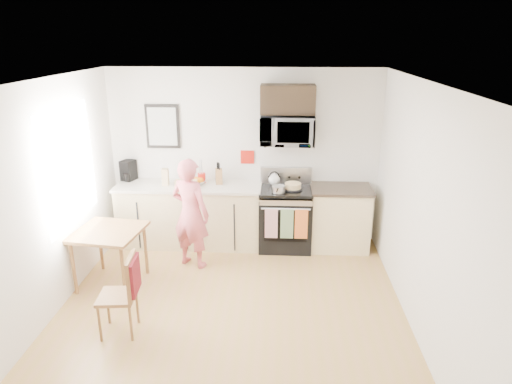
# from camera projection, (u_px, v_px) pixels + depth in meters

# --- Properties ---
(floor) EXTENTS (4.60, 4.60, 0.00)m
(floor) POSITION_uv_depth(u_px,v_px,m) (229.00, 322.00, 5.07)
(floor) COLOR #A5803F
(floor) RESTS_ON ground
(back_wall) EXTENTS (4.00, 0.04, 2.60)m
(back_wall) POSITION_uv_depth(u_px,v_px,m) (244.00, 157.00, 6.82)
(back_wall) COLOR silver
(back_wall) RESTS_ON floor
(front_wall) EXTENTS (4.00, 0.04, 2.60)m
(front_wall) POSITION_uv_depth(u_px,v_px,m) (177.00, 371.00, 2.48)
(front_wall) COLOR silver
(front_wall) RESTS_ON floor
(left_wall) EXTENTS (0.04, 4.60, 2.60)m
(left_wall) POSITION_uv_depth(u_px,v_px,m) (36.00, 210.00, 4.75)
(left_wall) COLOR silver
(left_wall) RESTS_ON floor
(right_wall) EXTENTS (0.04, 4.60, 2.60)m
(right_wall) POSITION_uv_depth(u_px,v_px,m) (426.00, 218.00, 4.54)
(right_wall) COLOR silver
(right_wall) RESTS_ON floor
(ceiling) EXTENTS (4.00, 4.60, 0.04)m
(ceiling) POSITION_uv_depth(u_px,v_px,m) (223.00, 84.00, 4.22)
(ceiling) COLOR white
(ceiling) RESTS_ON back_wall
(window) EXTENTS (0.06, 1.40, 1.50)m
(window) POSITION_uv_depth(u_px,v_px,m) (70.00, 166.00, 5.42)
(window) COLOR silver
(window) RESTS_ON left_wall
(cabinet_left) EXTENTS (2.10, 0.60, 0.90)m
(cabinet_left) POSITION_uv_depth(u_px,v_px,m) (190.00, 216.00, 6.85)
(cabinet_left) COLOR beige
(cabinet_left) RESTS_ON floor
(countertop_left) EXTENTS (2.14, 0.64, 0.04)m
(countertop_left) POSITION_uv_depth(u_px,v_px,m) (189.00, 186.00, 6.70)
(countertop_left) COLOR beige
(countertop_left) RESTS_ON cabinet_left
(cabinet_right) EXTENTS (0.84, 0.60, 0.90)m
(cabinet_right) POSITION_uv_depth(u_px,v_px,m) (339.00, 219.00, 6.74)
(cabinet_right) COLOR beige
(cabinet_right) RESTS_ON floor
(countertop_right) EXTENTS (0.88, 0.64, 0.04)m
(countertop_right) POSITION_uv_depth(u_px,v_px,m) (341.00, 189.00, 6.59)
(countertop_right) COLOR black
(countertop_right) RESTS_ON cabinet_right
(range) EXTENTS (0.76, 0.70, 1.16)m
(range) POSITION_uv_depth(u_px,v_px,m) (285.00, 219.00, 6.76)
(range) COLOR black
(range) RESTS_ON floor
(microwave) EXTENTS (0.76, 0.51, 0.42)m
(microwave) POSITION_uv_depth(u_px,v_px,m) (287.00, 130.00, 6.43)
(microwave) COLOR #A6A5AA
(microwave) RESTS_ON back_wall
(upper_cabinet) EXTENTS (0.76, 0.35, 0.40)m
(upper_cabinet) POSITION_uv_depth(u_px,v_px,m) (288.00, 99.00, 6.33)
(upper_cabinet) COLOR black
(upper_cabinet) RESTS_ON back_wall
(wall_art) EXTENTS (0.50, 0.04, 0.65)m
(wall_art) POSITION_uv_depth(u_px,v_px,m) (163.00, 126.00, 6.71)
(wall_art) COLOR black
(wall_art) RESTS_ON back_wall
(wall_trivet) EXTENTS (0.20, 0.02, 0.20)m
(wall_trivet) POSITION_uv_depth(u_px,v_px,m) (247.00, 157.00, 6.80)
(wall_trivet) COLOR #B6190F
(wall_trivet) RESTS_ON back_wall
(person) EXTENTS (0.66, 0.56, 1.52)m
(person) POSITION_uv_depth(u_px,v_px,m) (191.00, 213.00, 6.11)
(person) COLOR #BF3448
(person) RESTS_ON floor
(dining_table) EXTENTS (0.78, 0.78, 0.74)m
(dining_table) POSITION_uv_depth(u_px,v_px,m) (109.00, 237.00, 5.67)
(dining_table) COLOR brown
(dining_table) RESTS_ON floor
(chair) EXTENTS (0.45, 0.41, 0.89)m
(chair) POSITION_uv_depth(u_px,v_px,m) (128.00, 284.00, 4.74)
(chair) COLOR brown
(chair) RESTS_ON floor
(knife_block) EXTENTS (0.12, 0.15, 0.22)m
(knife_block) POSITION_uv_depth(u_px,v_px,m) (219.00, 176.00, 6.73)
(knife_block) COLOR brown
(knife_block) RESTS_ON countertop_left
(utensil_crock) EXTENTS (0.11, 0.11, 0.34)m
(utensil_crock) POSITION_uv_depth(u_px,v_px,m) (202.00, 174.00, 6.76)
(utensil_crock) COLOR #B6190F
(utensil_crock) RESTS_ON countertop_left
(fruit_bowl) EXTENTS (0.30, 0.30, 0.11)m
(fruit_bowl) POSITION_uv_depth(u_px,v_px,m) (198.00, 181.00, 6.73)
(fruit_bowl) COLOR white
(fruit_bowl) RESTS_ON countertop_left
(milk_carton) EXTENTS (0.10, 0.10, 0.25)m
(milk_carton) POSITION_uv_depth(u_px,v_px,m) (165.00, 177.00, 6.65)
(milk_carton) COLOR tan
(milk_carton) RESTS_ON countertop_left
(coffee_maker) EXTENTS (0.23, 0.28, 0.31)m
(coffee_maker) POSITION_uv_depth(u_px,v_px,m) (128.00, 171.00, 6.87)
(coffee_maker) COLOR black
(coffee_maker) RESTS_ON countertop_left
(bread_bag) EXTENTS (0.33, 0.17, 0.12)m
(bread_bag) POSITION_uv_depth(u_px,v_px,m) (186.00, 184.00, 6.54)
(bread_bag) COLOR #E1B876
(bread_bag) RESTS_ON countertop_left
(cake) EXTENTS (0.28, 0.28, 0.09)m
(cake) POSITION_uv_depth(u_px,v_px,m) (293.00, 186.00, 6.54)
(cake) COLOR black
(cake) RESTS_ON range
(kettle) EXTENTS (0.17, 0.17, 0.21)m
(kettle) POSITION_uv_depth(u_px,v_px,m) (274.00, 179.00, 6.71)
(kettle) COLOR white
(kettle) RESTS_ON range
(pot) EXTENTS (0.19, 0.32, 0.09)m
(pot) POSITION_uv_depth(u_px,v_px,m) (279.00, 189.00, 6.41)
(pot) COLOR #A6A5AA
(pot) RESTS_ON range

